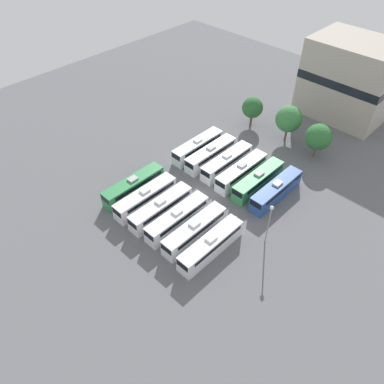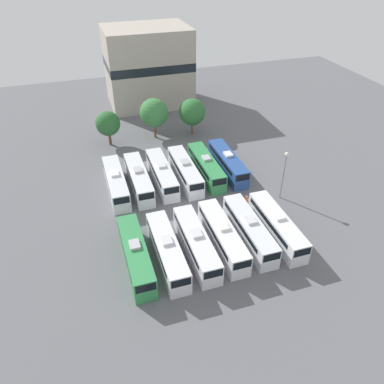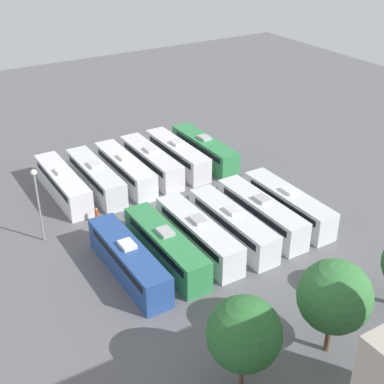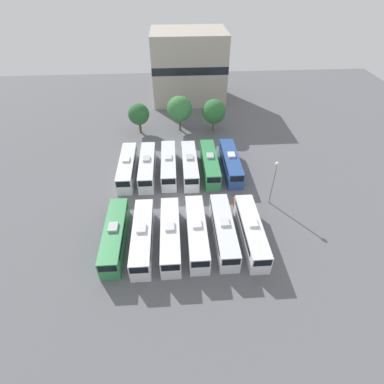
{
  "view_description": "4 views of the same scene",
  "coord_description": "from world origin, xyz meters",
  "px_view_note": "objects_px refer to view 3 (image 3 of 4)",
  "views": [
    {
      "loc": [
        31.84,
        -35.59,
        45.03
      ],
      "look_at": [
        -0.89,
        -1.96,
        1.44
      ],
      "focal_mm": 35.0,
      "sensor_mm": 36.0,
      "label": 1
    },
    {
      "loc": [
        -12.47,
        -40.35,
        33.07
      ],
      "look_at": [
        0.8,
        1.08,
        2.4
      ],
      "focal_mm": 35.0,
      "sensor_mm": 36.0,
      "label": 2
    },
    {
      "loc": [
        24.38,
        43.73,
        29.3
      ],
      "look_at": [
        -1.75,
        0.98,
        1.82
      ],
      "focal_mm": 50.0,
      "sensor_mm": 36.0,
      "label": 3
    },
    {
      "loc": [
        -0.56,
        -35.91,
        31.58
      ],
      "look_at": [
        1.74,
        -0.65,
        2.49
      ],
      "focal_mm": 28.0,
      "sensor_mm": 36.0,
      "label": 4
    }
  ],
  "objects_px": {
    "bus_3": "(125,169)",
    "bus_8": "(232,224)",
    "bus_1": "(177,154)",
    "bus_11": "(128,260)",
    "bus_5": "(63,183)",
    "worker_person": "(97,216)",
    "tree_2": "(244,334)",
    "bus_0": "(204,149)",
    "tree_1": "(335,297)",
    "bus_4": "(96,177)",
    "bus_9": "(198,234)",
    "bus_6": "(288,204)",
    "light_pole": "(37,193)",
    "bus_2": "(151,161)",
    "bus_10": "(166,246)",
    "bus_7": "(261,213)"
  },
  "relations": [
    {
      "from": "bus_3",
      "to": "bus_8",
      "type": "distance_m",
      "value": 16.85
    },
    {
      "from": "bus_1",
      "to": "bus_11",
      "type": "height_order",
      "value": "same"
    },
    {
      "from": "bus_5",
      "to": "bus_1",
      "type": "bearing_deg",
      "value": -179.71
    },
    {
      "from": "worker_person",
      "to": "tree_2",
      "type": "xyz_separation_m",
      "value": [
        -0.34,
        24.69,
        3.73
      ]
    },
    {
      "from": "bus_0",
      "to": "bus_8",
      "type": "xyz_separation_m",
      "value": [
        7.26,
        16.36,
        0.0
      ]
    },
    {
      "from": "bus_0",
      "to": "tree_1",
      "type": "relative_size",
      "value": 1.55
    },
    {
      "from": "bus_4",
      "to": "worker_person",
      "type": "xyz_separation_m",
      "value": [
        2.69,
        6.66,
        -0.86
      ]
    },
    {
      "from": "bus_0",
      "to": "bus_3",
      "type": "distance_m",
      "value": 10.98
    },
    {
      "from": "bus_9",
      "to": "bus_11",
      "type": "height_order",
      "value": "same"
    },
    {
      "from": "bus_6",
      "to": "worker_person",
      "type": "xyz_separation_m",
      "value": [
        17.37,
        -9.45,
        -0.86
      ]
    },
    {
      "from": "bus_3",
      "to": "bus_6",
      "type": "height_order",
      "value": "same"
    },
    {
      "from": "bus_0",
      "to": "light_pole",
      "type": "height_order",
      "value": "light_pole"
    },
    {
      "from": "bus_1",
      "to": "bus_9",
      "type": "xyz_separation_m",
      "value": [
        7.27,
        16.54,
        0.0
      ]
    },
    {
      "from": "tree_2",
      "to": "tree_1",
      "type": "bearing_deg",
      "value": 174.15
    },
    {
      "from": "bus_2",
      "to": "bus_11",
      "type": "height_order",
      "value": "same"
    },
    {
      "from": "bus_10",
      "to": "bus_3",
      "type": "bearing_deg",
      "value": -102.44
    },
    {
      "from": "bus_5",
      "to": "bus_9",
      "type": "height_order",
      "value": "same"
    },
    {
      "from": "bus_3",
      "to": "light_pole",
      "type": "distance_m",
      "value": 14.47
    },
    {
      "from": "bus_11",
      "to": "light_pole",
      "type": "height_order",
      "value": "light_pole"
    },
    {
      "from": "bus_4",
      "to": "bus_9",
      "type": "xyz_separation_m",
      "value": [
        -3.7,
        16.08,
        0.0
      ]
    },
    {
      "from": "bus_2",
      "to": "bus_5",
      "type": "height_order",
      "value": "same"
    },
    {
      "from": "light_pole",
      "to": "bus_11",
      "type": "bearing_deg",
      "value": 116.73
    },
    {
      "from": "bus_6",
      "to": "light_pole",
      "type": "relative_size",
      "value": 1.55
    },
    {
      "from": "bus_1",
      "to": "bus_2",
      "type": "relative_size",
      "value": 1.0
    },
    {
      "from": "bus_10",
      "to": "bus_11",
      "type": "bearing_deg",
      "value": 1.04
    },
    {
      "from": "bus_10",
      "to": "tree_1",
      "type": "distance_m",
      "value": 16.85
    },
    {
      "from": "bus_2",
      "to": "light_pole",
      "type": "distance_m",
      "value": 17.67
    },
    {
      "from": "bus_3",
      "to": "tree_1",
      "type": "bearing_deg",
      "value": 92.06
    },
    {
      "from": "bus_0",
      "to": "bus_3",
      "type": "bearing_deg",
      "value": -0.41
    },
    {
      "from": "bus_1",
      "to": "bus_3",
      "type": "relative_size",
      "value": 1.0
    },
    {
      "from": "bus_11",
      "to": "worker_person",
      "type": "relative_size",
      "value": 6.88
    },
    {
      "from": "bus_5",
      "to": "light_pole",
      "type": "bearing_deg",
      "value": 57.56
    },
    {
      "from": "bus_10",
      "to": "tree_1",
      "type": "height_order",
      "value": "tree_1"
    },
    {
      "from": "bus_11",
      "to": "tree_2",
      "type": "relative_size",
      "value": 1.68
    },
    {
      "from": "bus_1",
      "to": "tree_1",
      "type": "height_order",
      "value": "tree_1"
    },
    {
      "from": "bus_8",
      "to": "worker_person",
      "type": "distance_m",
      "value": 14.04
    },
    {
      "from": "bus_7",
      "to": "bus_10",
      "type": "distance_m",
      "value": 11.08
    },
    {
      "from": "bus_6",
      "to": "bus_8",
      "type": "height_order",
      "value": "same"
    },
    {
      "from": "bus_9",
      "to": "bus_8",
      "type": "bearing_deg",
      "value": 175.87
    },
    {
      "from": "bus_11",
      "to": "light_pole",
      "type": "distance_m",
      "value": 11.09
    },
    {
      "from": "bus_2",
      "to": "bus_7",
      "type": "relative_size",
      "value": 1.0
    },
    {
      "from": "bus_6",
      "to": "tree_2",
      "type": "height_order",
      "value": "tree_2"
    },
    {
      "from": "tree_2",
      "to": "bus_4",
      "type": "bearing_deg",
      "value": -94.3
    },
    {
      "from": "bus_7",
      "to": "bus_11",
      "type": "relative_size",
      "value": 1.0
    },
    {
      "from": "bus_6",
      "to": "light_pole",
      "type": "bearing_deg",
      "value": -21.6
    },
    {
      "from": "bus_3",
      "to": "bus_9",
      "type": "distance_m",
      "value": 16.17
    },
    {
      "from": "worker_person",
      "to": "bus_11",
      "type": "bearing_deg",
      "value": 84.2
    },
    {
      "from": "bus_3",
      "to": "tree_2",
      "type": "distance_m",
      "value": 32.15
    },
    {
      "from": "bus_5",
      "to": "bus_6",
      "type": "xyz_separation_m",
      "value": [
        -18.39,
        16.5,
        0.0
      ]
    },
    {
      "from": "bus_3",
      "to": "bus_6",
      "type": "xyz_separation_m",
      "value": [
        -10.96,
        16.2,
        0.0
      ]
    }
  ]
}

